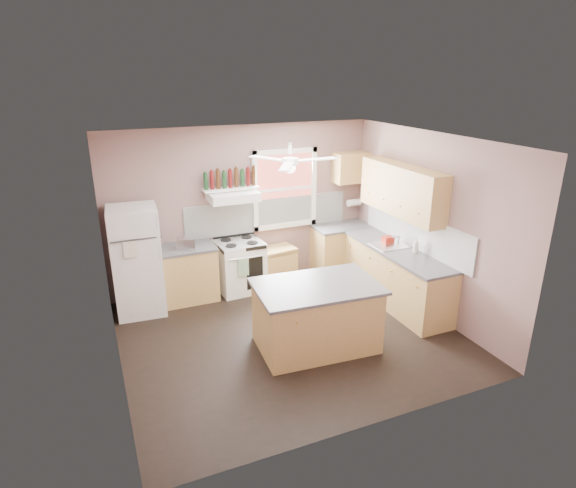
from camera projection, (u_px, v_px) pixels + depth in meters
name	position (u px, v px, depth m)	size (l,w,h in m)	color
floor	(290.00, 335.00, 6.76)	(4.50, 4.50, 0.00)	black
ceiling	(290.00, 141.00, 5.84)	(4.50, 4.50, 0.00)	white
wall_back	(242.00, 207.00, 8.05)	(4.50, 0.05, 2.70)	#7E605B
wall_right	(430.00, 224.00, 7.14)	(0.05, 4.00, 2.70)	#7E605B
wall_left	(106.00, 272.00, 5.46)	(0.05, 4.00, 2.70)	#7E605B
backsplash_back	(268.00, 215.00, 8.24)	(2.90, 0.03, 0.55)	white
backsplash_right	(415.00, 230.00, 7.44)	(0.03, 2.60, 0.55)	white
window_view	(284.00, 189.00, 8.21)	(1.00, 0.02, 1.20)	maroon
window_frame	(285.00, 189.00, 8.18)	(1.16, 0.07, 1.36)	white
refrigerator	(137.00, 261.00, 7.17)	(0.70, 0.68, 1.66)	white
base_cabinet_left	(187.00, 274.00, 7.69)	(0.90, 0.60, 0.86)	#AD8548
counter_left	(185.00, 248.00, 7.54)	(0.92, 0.62, 0.04)	#464648
toaster	(186.00, 244.00, 7.41)	(0.28, 0.16, 0.18)	silver
stove	(240.00, 266.00, 8.02)	(0.73, 0.64, 0.86)	white
range_hood	(233.00, 196.00, 7.64)	(0.78, 0.50, 0.14)	white
bottle_shelf	(231.00, 189.00, 7.71)	(0.90, 0.26, 0.03)	white
cart	(276.00, 265.00, 8.35)	(0.64, 0.42, 0.64)	#AD8548
base_cabinet_corner	(341.00, 250.00, 8.73)	(1.00, 0.60, 0.86)	#AD8548
base_cabinet_right	(396.00, 277.00, 7.59)	(0.60, 2.20, 0.86)	#AD8548
counter_corner	(342.00, 227.00, 8.58)	(1.02, 0.62, 0.04)	#464648
counter_right	(397.00, 251.00, 7.44)	(0.62, 2.22, 0.04)	#464648
sink	(390.00, 246.00, 7.60)	(0.55, 0.45, 0.03)	silver
faucet	(399.00, 240.00, 7.64)	(0.03, 0.03, 0.14)	silver
upper_cabinet_right	(402.00, 190.00, 7.35)	(0.33, 1.80, 0.76)	#AD8548
upper_cabinet_corner	(351.00, 168.00, 8.41)	(0.60, 0.33, 0.52)	#AD8548
paper_towel	(354.00, 202.00, 8.71)	(0.12, 0.12, 0.26)	white
island	(316.00, 317.00, 6.36)	(1.51, 0.95, 0.86)	#AD8548
island_top	(317.00, 286.00, 6.21)	(1.60, 1.04, 0.04)	#464648
ceiling_fan_hub	(290.00, 161.00, 5.93)	(0.20, 0.20, 0.08)	white
soap_bottle	(416.00, 246.00, 7.25)	(0.09, 0.09, 0.23)	silver
red_caddy	(388.00, 239.00, 7.71)	(0.18, 0.12, 0.10)	#A81F0E
wine_bottles	(231.00, 179.00, 7.65)	(0.86, 0.06, 0.31)	#143819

